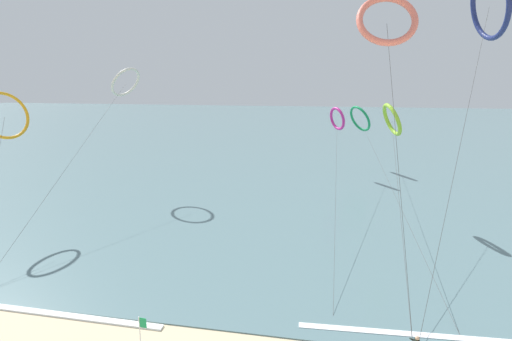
% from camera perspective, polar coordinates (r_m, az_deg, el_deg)
% --- Properties ---
extents(sea_water, '(400.00, 200.00, 0.08)m').
position_cam_1_polar(sea_water, '(120.55, 7.20, 6.34)').
color(sea_water, slate).
rests_on(sea_water, ground).
extents(kite_amber, '(8.62, 14.89, 13.88)m').
position_cam_1_polar(kite_amber, '(44.73, -33.70, 6.90)').
color(kite_amber, orange).
rests_on(kite_amber, ground).
extents(kite_navy, '(7.43, 16.65, 23.05)m').
position_cam_1_polar(kite_navy, '(35.03, 31.76, 20.56)').
color(kite_navy, navy).
rests_on(kite_navy, ground).
extents(kite_lime, '(2.98, 25.15, 12.64)m').
position_cam_1_polar(kite_lime, '(42.58, 19.82, 7.20)').
color(kite_lime, '#8CC62D').
rests_on(kite_lime, ground).
extents(kite_emerald, '(4.97, 47.50, 10.79)m').
position_cam_1_polar(kite_emerald, '(66.46, 15.41, 7.52)').
color(kite_emerald, '#199351').
rests_on(kite_emerald, ground).
extents(kite_ivory, '(4.22, 29.85, 16.55)m').
position_cam_1_polar(kite_ivory, '(53.74, -19.06, 12.45)').
color(kite_ivory, silver).
rests_on(kite_ivory, ground).
extents(kite_coral, '(4.11, 9.87, 20.51)m').
position_cam_1_polar(kite_coral, '(27.68, 19.15, 20.60)').
color(kite_coral, '#EA7260').
rests_on(kite_coral, ground).
extents(kite_magenta, '(3.04, 39.88, 10.95)m').
position_cam_1_polar(kite_magenta, '(60.04, 12.15, 7.63)').
color(kite_magenta, '#CC288E').
rests_on(kite_magenta, ground).
extents(beach_flag, '(0.47, 0.06, 2.26)m').
position_cam_1_polar(beach_flag, '(23.61, -16.89, -21.87)').
color(beach_flag, silver).
rests_on(beach_flag, ground).
extents(wave_crest_near, '(15.11, 0.69, 0.12)m').
position_cam_1_polar(wave_crest_near, '(29.55, -28.14, -18.52)').
color(wave_crest_near, white).
rests_on(wave_crest_near, ground).
extents(wave_crest_mid, '(17.51, 1.33, 0.12)m').
position_cam_1_polar(wave_crest_mid, '(27.03, 26.84, -21.56)').
color(wave_crest_mid, white).
rests_on(wave_crest_mid, ground).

